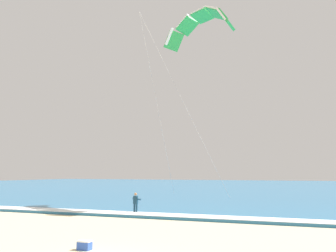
{
  "coord_description": "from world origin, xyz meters",
  "views": [
    {
      "loc": [
        7.07,
        -11.65,
        3.24
      ],
      "look_at": [
        -3.84,
        16.38,
        7.03
      ],
      "focal_mm": 39.34,
      "sensor_mm": 36.0,
      "label": 1
    }
  ],
  "objects_px": {
    "surfboard": "(135,215)",
    "kitesurfer": "(136,203)",
    "cooler_box": "(85,245)",
    "kite_primary": "(200,23)"
  },
  "relations": [
    {
      "from": "surfboard",
      "to": "kite_primary",
      "type": "bearing_deg",
      "value": 61.74
    },
    {
      "from": "cooler_box",
      "to": "kite_primary",
      "type": "bearing_deg",
      "value": 90.71
    },
    {
      "from": "cooler_box",
      "to": "surfboard",
      "type": "bearing_deg",
      "value": 106.64
    },
    {
      "from": "surfboard",
      "to": "kitesurfer",
      "type": "distance_m",
      "value": 0.91
    },
    {
      "from": "kite_primary",
      "to": "cooler_box",
      "type": "relative_size",
      "value": 29.91
    },
    {
      "from": "surfboard",
      "to": "cooler_box",
      "type": "xyz_separation_m",
      "value": [
        3.64,
        -12.19,
        0.18
      ]
    },
    {
      "from": "kitesurfer",
      "to": "kite_primary",
      "type": "relative_size",
      "value": 0.1
    },
    {
      "from": "surfboard",
      "to": "kite_primary",
      "type": "xyz_separation_m",
      "value": [
        3.41,
        6.35,
        17.24
      ]
    },
    {
      "from": "kite_primary",
      "to": "surfboard",
      "type": "bearing_deg",
      "value": -118.26
    },
    {
      "from": "surfboard",
      "to": "cooler_box",
      "type": "distance_m",
      "value": 12.72
    }
  ]
}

